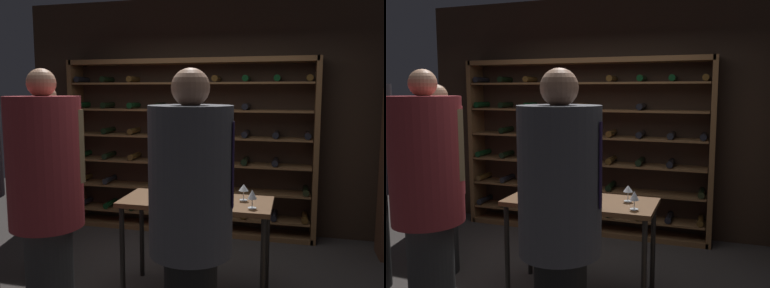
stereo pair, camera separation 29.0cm
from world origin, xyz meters
TOP-DOWN VIEW (x-y plane):
  - back_wall at (0.00, 1.86)m, footprint 5.20×0.10m
  - wine_rack at (-0.35, 1.65)m, footprint 3.17×0.32m
  - tasting_table at (0.16, 0.04)m, footprint 1.30×0.56m
  - person_bystander_dark_jacket at (-1.28, 0.03)m, footprint 0.48×0.48m
  - person_guest_khaki at (0.39, -1.02)m, footprint 0.51×0.50m
  - person_host_in_suit at (-0.71, -0.84)m, footprint 0.52×0.52m
  - wine_bottle_amber_reserve at (-0.03, 0.16)m, footprint 0.08×0.08m
  - wine_bottle_gold_foil at (0.37, -0.17)m, footprint 0.08×0.08m
  - wine_glass_stemmed_left at (0.56, 0.12)m, footprint 0.08×0.08m
  - wine_glass_stemmed_right at (0.66, -0.10)m, footprint 0.08×0.08m

SIDE VIEW (x-z plane):
  - tasting_table at x=0.16m, z-range 0.33..1.20m
  - wine_glass_stemmed_left at x=0.56m, z-range 0.90..1.04m
  - wine_glass_stemmed_right at x=0.66m, z-range 0.89..1.05m
  - wine_bottle_gold_foil at x=0.37m, z-range 0.82..1.14m
  - wine_bottle_amber_reserve at x=-0.03m, z-range 0.81..1.20m
  - person_bystander_dark_jacket at x=-1.28m, z-range 0.09..1.95m
  - person_guest_khaki at x=0.39m, z-range 0.09..2.02m
  - person_host_in_suit at x=-0.71m, z-range 0.10..2.05m
  - wine_rack at x=-0.35m, z-range -0.01..2.18m
  - back_wall at x=0.00m, z-range 0.00..2.96m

